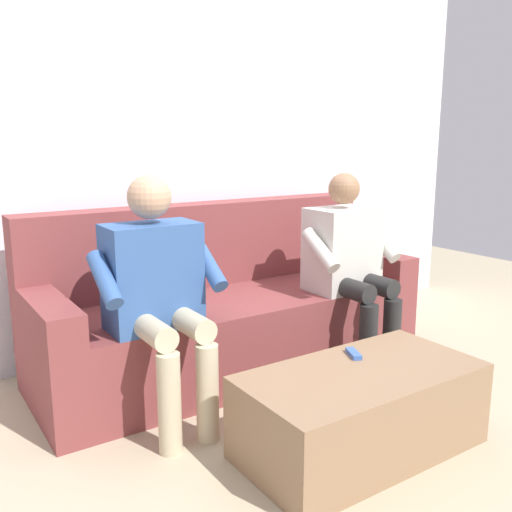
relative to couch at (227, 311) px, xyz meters
name	(u,v)px	position (x,y,z in m)	size (l,w,h in m)	color
ground_plane	(308,416)	(0.00, 0.75, -0.32)	(8.00, 8.00, 0.00)	tan
back_wall	(180,136)	(0.00, -0.54, 0.99)	(4.80, 0.06, 2.63)	silver
couch	(227,311)	(0.00, 0.00, 0.00)	(2.19, 0.79, 0.93)	brown
coffee_table	(361,410)	(0.00, 1.10, -0.14)	(1.03, 0.53, 0.36)	#8C6B4C
person_left_seated	(349,258)	(-0.59, 0.37, 0.31)	(0.54, 0.51, 1.11)	beige
person_right_seated	(158,286)	(0.59, 0.39, 0.32)	(0.57, 0.51, 1.14)	#335693
remote_blue	(354,354)	(-0.08, 0.96, 0.04)	(0.11, 0.04, 0.02)	#3860B7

